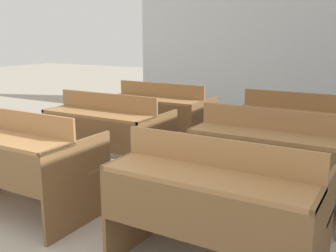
% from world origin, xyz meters
% --- Properties ---
extents(wall_back, '(6.68, 0.06, 3.08)m').
position_xyz_m(wall_back, '(0.00, 7.15, 1.54)').
color(wall_back, silver).
rests_on(wall_back, ground_plane).
extents(bench_front_left, '(1.27, 0.75, 0.89)m').
position_xyz_m(bench_front_left, '(-0.65, 1.26, 0.47)').
color(bench_front_left, brown).
rests_on(bench_front_left, ground_plane).
extents(bench_front_right, '(1.27, 0.75, 0.89)m').
position_xyz_m(bench_front_right, '(1.14, 1.27, 0.47)').
color(bench_front_right, brown).
rests_on(bench_front_right, ground_plane).
extents(bench_second_left, '(1.27, 0.75, 0.89)m').
position_xyz_m(bench_second_left, '(-0.63, 2.41, 0.47)').
color(bench_second_left, brown).
rests_on(bench_second_left, ground_plane).
extents(bench_second_right, '(1.27, 0.75, 0.89)m').
position_xyz_m(bench_second_right, '(1.15, 2.40, 0.47)').
color(bench_second_right, brown).
rests_on(bench_second_right, ground_plane).
extents(bench_third_left, '(1.27, 0.75, 0.89)m').
position_xyz_m(bench_third_left, '(-0.64, 3.51, 0.47)').
color(bench_third_left, brown).
rests_on(bench_third_left, ground_plane).
extents(bench_third_right, '(1.27, 0.75, 0.89)m').
position_xyz_m(bench_third_right, '(1.15, 3.51, 0.47)').
color(bench_third_right, brown).
rests_on(bench_third_right, ground_plane).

